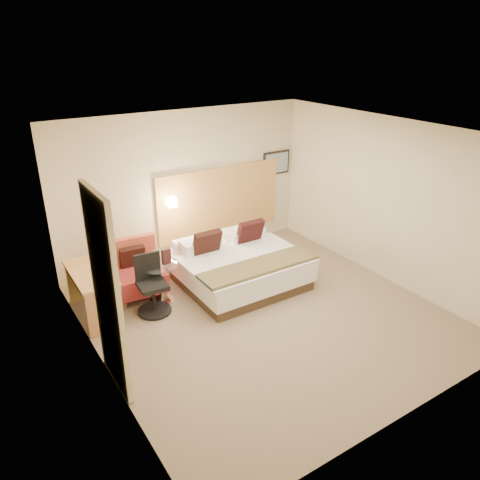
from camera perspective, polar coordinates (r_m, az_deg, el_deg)
floor at (r=7.13m, az=3.01°, el=-9.05°), size 4.80×5.00×0.02m
ceiling at (r=6.10m, az=3.57°, el=12.95°), size 4.80×5.00×0.02m
wall_back at (r=8.53m, az=-6.71°, el=6.57°), size 4.80×0.02×2.70m
wall_front at (r=4.92m, az=20.80°, el=-8.53°), size 4.80×0.02×2.70m
wall_left at (r=5.56m, az=-17.39°, el=-4.18°), size 0.02×5.00×2.70m
wall_right at (r=8.07m, az=17.33°, el=4.62°), size 0.02×5.00×2.70m
headboard_panel at (r=8.93m, az=-2.44°, el=4.81°), size 2.60×0.04×1.30m
art_frame at (r=9.48m, az=4.44°, el=9.37°), size 0.62×0.03×0.47m
art_canvas at (r=9.47m, az=4.52°, el=9.34°), size 0.54×0.01×0.39m
lamp_arm at (r=8.37m, az=-8.51°, el=4.69°), size 0.02×0.12×0.02m
lamp_shade at (r=8.32m, az=-8.34°, el=4.58°), size 0.15×0.15×0.15m
curtain at (r=5.41m, az=-15.95°, el=-6.34°), size 0.06×0.90×2.42m
bottle_a at (r=7.17m, az=-10.37°, el=-2.42°), size 0.08×0.08×0.22m
bottle_b at (r=7.24m, az=-10.20°, el=-2.13°), size 0.08×0.08×0.22m
menu_folder at (r=7.24m, az=-8.97°, el=-1.96°), size 0.15×0.08×0.25m
bed at (r=7.84m, az=-0.35°, el=-3.10°), size 1.97×1.88×0.95m
lounge_chair at (r=7.69m, az=-12.59°, el=-3.94°), size 0.88×0.78×0.87m
side_table at (r=7.38m, az=-9.66°, el=-4.97°), size 0.64×0.64×0.62m
desk at (r=7.14m, az=-17.48°, el=-4.75°), size 0.55×1.18×0.73m
desk_chair at (r=7.12m, az=-10.68°, el=-5.93°), size 0.55×0.55×0.90m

